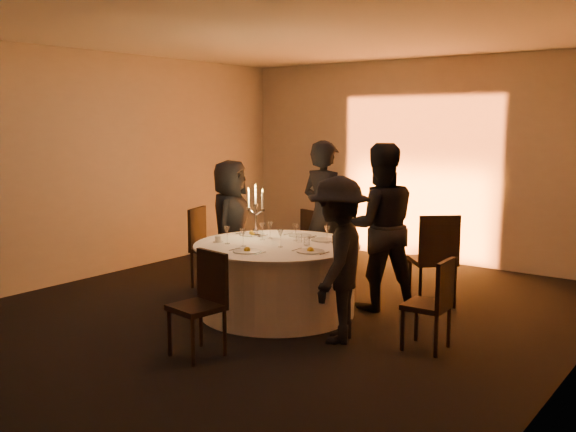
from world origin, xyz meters
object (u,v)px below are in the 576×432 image
Objects in this scene: candelabra at (256,218)px; chair_back_left at (318,241)px; guest_back_right at (379,227)px; coffee_cup at (218,239)px; chair_back_right at (435,254)px; chair_right at (434,300)px; guest_back_left at (325,215)px; chair_left at (206,242)px; chair_front at (203,297)px; banquet_table at (277,279)px; guest_right at (338,260)px; guest_left at (230,224)px.

chair_back_left is at bearing 87.98° from candelabra.
guest_back_right is 16.82× the size of coffee_cup.
chair_back_right is 1.47m from chair_right.
guest_back_left is 1.00× the size of guest_back_right.
guest_back_left reaches higher than guest_back_right.
chair_right is (3.32, -0.49, -0.08)m from chair_left.
guest_back_right is (1.23, -0.61, 0.39)m from chair_back_left.
chair_front is (1.69, -1.80, -0.04)m from chair_left.
chair_left is 2.87m from chair_back_right.
candelabra is (0.10, 0.53, 0.18)m from coffee_cup.
banquet_table is 0.97× the size of guest_back_right.
chair_right is 7.78× the size of coffee_cup.
banquet_table is 1.14× the size of guest_right.
chair_back_left is (-0.43, 1.44, 0.15)m from banquet_table.
guest_back_left is (1.00, 0.64, 0.12)m from guest_left.
guest_back_right reaches higher than chair_back_right.
chair_left is at bearing -127.09° from guest_right.
chair_front is 2.42m from guest_left.
chair_back_right is at bearing 40.37° from coffee_cup.
guest_left is (-1.18, 0.57, 0.42)m from banquet_table.
guest_back_left is 16.84× the size of coffee_cup.
guest_back_right is (0.79, 0.83, 0.54)m from banquet_table.
chair_front is (-1.04, -2.65, -0.08)m from chair_back_right.
guest_back_right reaches higher than chair_right.
chair_back_left reaches higher than banquet_table.
guest_back_left is at bearing 73.28° from candelabra.
guest_back_left is (-1.46, -0.06, 0.33)m from chair_back_right.
chair_front is 1.37m from coffee_cup.
chair_back_right is 1.75× the size of candelabra.
candelabra is (-0.30, -0.99, 0.05)m from guest_back_left.
banquet_table is 1.34m from guest_back_left.
chair_front is at bearing 32.20° from guest_back_right.
candelabra is at bearing -118.65° from chair_left.
guest_back_right is at bearing 46.40° from banquet_table.
chair_front reaches higher than chair_right.
guest_left reaches higher than chair_back_right.
chair_back_right is at bearing -99.88° from guest_left.
chair_right reaches higher than banquet_table.
guest_left is at bearing -104.56° from chair_right.
candelabra is at bearing -11.48° from chair_back_right.
guest_back_left is 1.03m from candelabra.
guest_right reaches higher than banquet_table.
guest_back_right is at bearing -132.96° from chair_right.
guest_back_right is 1.17× the size of guest_right.
chair_front is 1.81m from candelabra.
banquet_table is 1.41m from chair_front.
chair_front is (0.67, -2.82, -0.01)m from chair_back_left.
guest_right reaches higher than chair_right.
chair_back_left is 1.02× the size of chair_front.
guest_back_right is at bearing -108.20° from guest_left.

